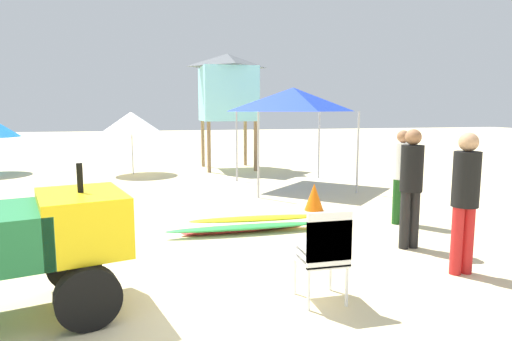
{
  "coord_description": "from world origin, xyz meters",
  "views": [
    {
      "loc": [
        -0.35,
        -4.74,
        2.03
      ],
      "look_at": [
        1.4,
        2.28,
        1.04
      ],
      "focal_mm": 31.05,
      "sensor_mm": 36.0,
      "label": 1
    }
  ],
  "objects_px": {
    "popup_canopy": "(293,100)",
    "traffic_cone_near": "(314,197)",
    "lifeguard_near_left": "(465,193)",
    "lifeguard_near_center": "(402,171)",
    "beach_umbrella_far": "(131,122)",
    "stacked_plastic_chairs": "(324,248)",
    "surfboard_pile": "(248,225)",
    "lifeguard_near_right": "(411,180)",
    "lifeguard_tower": "(228,87)"
  },
  "relations": [
    {
      "from": "popup_canopy",
      "to": "traffic_cone_near",
      "type": "height_order",
      "value": "popup_canopy"
    },
    {
      "from": "lifeguard_near_left",
      "to": "popup_canopy",
      "type": "distance_m",
      "value": 6.66
    },
    {
      "from": "lifeguard_near_left",
      "to": "lifeguard_near_center",
      "type": "xyz_separation_m",
      "value": [
        0.62,
        2.37,
        -0.06
      ]
    },
    {
      "from": "popup_canopy",
      "to": "beach_umbrella_far",
      "type": "height_order",
      "value": "popup_canopy"
    },
    {
      "from": "traffic_cone_near",
      "to": "stacked_plastic_chairs",
      "type": "bearing_deg",
      "value": -110.12
    },
    {
      "from": "surfboard_pile",
      "to": "lifeguard_near_right",
      "type": "bearing_deg",
      "value": -34.17
    },
    {
      "from": "lifeguard_near_left",
      "to": "popup_canopy",
      "type": "height_order",
      "value": "popup_canopy"
    },
    {
      "from": "lifeguard_near_left",
      "to": "beach_umbrella_far",
      "type": "relative_size",
      "value": 0.89
    },
    {
      "from": "beach_umbrella_far",
      "to": "lifeguard_tower",
      "type": "bearing_deg",
      "value": 9.95
    },
    {
      "from": "surfboard_pile",
      "to": "traffic_cone_near",
      "type": "distance_m",
      "value": 2.08
    },
    {
      "from": "surfboard_pile",
      "to": "lifeguard_near_center",
      "type": "height_order",
      "value": "lifeguard_near_center"
    },
    {
      "from": "stacked_plastic_chairs",
      "to": "surfboard_pile",
      "type": "xyz_separation_m",
      "value": [
        -0.14,
        2.9,
        -0.48
      ]
    },
    {
      "from": "lifeguard_near_right",
      "to": "traffic_cone_near",
      "type": "distance_m",
      "value": 2.81
    },
    {
      "from": "lifeguard_near_center",
      "to": "surfboard_pile",
      "type": "bearing_deg",
      "value": 177.25
    },
    {
      "from": "beach_umbrella_far",
      "to": "traffic_cone_near",
      "type": "bearing_deg",
      "value": -59.16
    },
    {
      "from": "stacked_plastic_chairs",
      "to": "lifeguard_near_center",
      "type": "relative_size",
      "value": 0.61
    },
    {
      "from": "stacked_plastic_chairs",
      "to": "lifeguard_near_right",
      "type": "bearing_deg",
      "value": 36.89
    },
    {
      "from": "traffic_cone_near",
      "to": "popup_canopy",
      "type": "bearing_deg",
      "value": 80.39
    },
    {
      "from": "surfboard_pile",
      "to": "popup_canopy",
      "type": "xyz_separation_m",
      "value": [
        2.13,
        4.03,
        2.17
      ]
    },
    {
      "from": "stacked_plastic_chairs",
      "to": "surfboard_pile",
      "type": "height_order",
      "value": "stacked_plastic_chairs"
    },
    {
      "from": "lifeguard_tower",
      "to": "beach_umbrella_far",
      "type": "height_order",
      "value": "lifeguard_tower"
    },
    {
      "from": "lifeguard_near_left",
      "to": "lifeguard_near_center",
      "type": "bearing_deg",
      "value": 75.35
    },
    {
      "from": "lifeguard_near_center",
      "to": "lifeguard_tower",
      "type": "bearing_deg",
      "value": 101.28
    },
    {
      "from": "lifeguard_tower",
      "to": "lifeguard_near_center",
      "type": "bearing_deg",
      "value": -78.72
    },
    {
      "from": "lifeguard_near_right",
      "to": "beach_umbrella_far",
      "type": "height_order",
      "value": "beach_umbrella_far"
    },
    {
      "from": "surfboard_pile",
      "to": "traffic_cone_near",
      "type": "bearing_deg",
      "value": 36.83
    },
    {
      "from": "popup_canopy",
      "to": "beach_umbrella_far",
      "type": "bearing_deg",
      "value": 140.67
    },
    {
      "from": "popup_canopy",
      "to": "lifeguard_tower",
      "type": "xyz_separation_m",
      "value": [
        -0.99,
        3.99,
        0.51
      ]
    },
    {
      "from": "beach_umbrella_far",
      "to": "stacked_plastic_chairs",
      "type": "bearing_deg",
      "value": -78.05
    },
    {
      "from": "popup_canopy",
      "to": "beach_umbrella_far",
      "type": "xyz_separation_m",
      "value": [
        -4.19,
        3.43,
        -0.65
      ]
    },
    {
      "from": "stacked_plastic_chairs",
      "to": "traffic_cone_near",
      "type": "bearing_deg",
      "value": 69.88
    },
    {
      "from": "lifeguard_near_left",
      "to": "lifeguard_near_center",
      "type": "relative_size",
      "value": 1.05
    },
    {
      "from": "surfboard_pile",
      "to": "lifeguard_tower",
      "type": "distance_m",
      "value": 8.53
    },
    {
      "from": "traffic_cone_near",
      "to": "lifeguard_near_center",
      "type": "bearing_deg",
      "value": -51.28
    },
    {
      "from": "beach_umbrella_far",
      "to": "lifeguard_near_center",
      "type": "bearing_deg",
      "value": -57.62
    },
    {
      "from": "lifeguard_tower",
      "to": "traffic_cone_near",
      "type": "distance_m",
      "value": 7.25
    },
    {
      "from": "popup_canopy",
      "to": "beach_umbrella_far",
      "type": "distance_m",
      "value": 5.45
    },
    {
      "from": "lifeguard_near_right",
      "to": "traffic_cone_near",
      "type": "relative_size",
      "value": 3.17
    },
    {
      "from": "popup_canopy",
      "to": "stacked_plastic_chairs",
      "type": "bearing_deg",
      "value": -106.02
    },
    {
      "from": "lifeguard_near_right",
      "to": "lifeguard_tower",
      "type": "relative_size",
      "value": 0.45
    },
    {
      "from": "surfboard_pile",
      "to": "lifeguard_near_center",
      "type": "xyz_separation_m",
      "value": [
        2.77,
        -0.13,
        0.84
      ]
    },
    {
      "from": "beach_umbrella_far",
      "to": "popup_canopy",
      "type": "bearing_deg",
      "value": -39.33
    },
    {
      "from": "surfboard_pile",
      "to": "popup_canopy",
      "type": "relative_size",
      "value": 1.05
    },
    {
      "from": "lifeguard_near_left",
      "to": "popup_canopy",
      "type": "bearing_deg",
      "value": 90.1
    },
    {
      "from": "lifeguard_near_center",
      "to": "beach_umbrella_far",
      "type": "height_order",
      "value": "beach_umbrella_far"
    },
    {
      "from": "popup_canopy",
      "to": "lifeguard_tower",
      "type": "height_order",
      "value": "lifeguard_tower"
    },
    {
      "from": "stacked_plastic_chairs",
      "to": "lifeguard_near_left",
      "type": "xyz_separation_m",
      "value": [
        2.0,
        0.4,
        0.42
      ]
    },
    {
      "from": "stacked_plastic_chairs",
      "to": "lifeguard_near_center",
      "type": "xyz_separation_m",
      "value": [
        2.62,
        2.77,
        0.36
      ]
    },
    {
      "from": "surfboard_pile",
      "to": "lifeguard_tower",
      "type": "height_order",
      "value": "lifeguard_tower"
    },
    {
      "from": "lifeguard_near_right",
      "to": "beach_umbrella_far",
      "type": "xyz_separation_m",
      "value": [
        -4.16,
        8.89,
        0.63
      ]
    }
  ]
}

